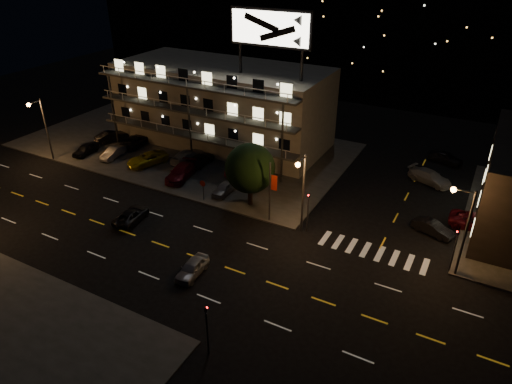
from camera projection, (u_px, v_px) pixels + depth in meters
The scene contains 29 objects.
ground at pixel (178, 250), 41.19m from camera, with size 140.00×140.00×0.00m, color black.
curb_nw at pixel (184, 145), 62.42m from camera, with size 44.00×24.00×0.15m, color #31312F.
motel at pixel (223, 104), 61.19m from camera, with size 28.00×13.80×18.10m.
hill_backdrop at pixel (358, 16), 91.14m from camera, with size 120.00×25.00×24.00m.
streetlight_nw at pixel (43, 124), 55.78m from camera, with size 0.44×1.92×8.00m.
streetlight_nc at pixel (302, 187), 41.37m from camera, with size 0.44×1.92×8.00m.
streetlight_ne at pixel (463, 224), 35.96m from camera, with size 1.92×0.44×8.00m.
signal_nw at pixel (308, 208), 42.75m from camera, with size 0.20×0.27×4.60m.
signal_sw at pixel (207, 325), 29.65m from camera, with size 0.20×0.27×4.60m.
signal_ne at pixel (455, 247), 37.32m from camera, with size 0.27×0.20×4.60m.
banner_north at pixel (271, 191), 43.89m from camera, with size 0.83×0.16×6.40m.
stop_sign at pixel (203, 187), 48.23m from camera, with size 0.91×0.11×2.61m.
tree at pixel (250, 170), 46.37m from camera, with size 5.35×5.16×6.74m.
lot_car_0 at pixel (86, 149), 59.32m from camera, with size 1.58×3.92×1.34m, color black.
lot_car_1 at pixel (113, 153), 58.36m from camera, with size 1.39×3.98×1.31m, color gray.
lot_car_2 at pixel (147, 159), 56.53m from camera, with size 2.37×5.14×1.43m, color gold.
lot_car_3 at pixel (181, 172), 53.17m from camera, with size 2.14×5.26×1.53m, color #550C14.
lot_car_4 at pixel (224, 188), 50.01m from camera, with size 1.44×3.57×1.22m, color gray.
lot_car_5 at pixel (112, 136), 63.02m from camera, with size 1.55×4.46×1.47m, color black.
lot_car_6 at pixel (136, 140), 61.87m from camera, with size 2.35×5.10×1.42m, color black.
lot_car_7 at pixel (188, 156), 57.27m from camera, with size 2.11×5.18×1.50m, color gray.
lot_car_8 at pixel (201, 159), 56.42m from camera, with size 1.73×4.29×1.46m, color black.
lot_car_9 at pixel (242, 171), 53.55m from camera, with size 1.47×4.23×1.39m, color #550C14.
side_car_0 at pixel (433, 228), 43.29m from camera, with size 1.35×3.89×1.28m, color black.
side_car_1 at pixel (478, 222), 43.97m from camera, with size 2.43×5.28×1.47m, color #550C14.
side_car_2 at pixel (430, 177), 52.47m from camera, with size 2.06×5.06×1.47m, color gray.
side_car_3 at pixel (445, 157), 57.28m from camera, with size 1.70×4.21×1.44m, color black.
road_car_east at pixel (192, 268), 37.96m from camera, with size 1.52×3.78×1.29m, color gray.
road_car_west at pixel (132, 215), 45.31m from camera, with size 2.04×4.43×1.23m, color black.
Camera 1 is at (22.20, -26.15, 24.45)m, focal length 32.00 mm.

